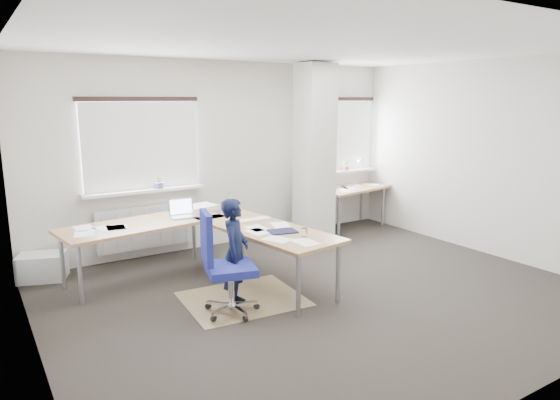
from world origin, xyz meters
TOP-DOWN VIEW (x-y plane):
  - ground at (0.00, 0.00)m, footprint 6.00×6.00m
  - room_shell at (0.18, 0.45)m, footprint 6.04×5.04m
  - floor_mat at (-0.87, 0.34)m, footprint 1.38×1.20m
  - white_crate at (-2.70, 2.25)m, footprint 0.65×0.55m
  - desk_main at (-0.97, 1.09)m, footprint 2.75×2.63m
  - desk_side at (2.25, 2.16)m, footprint 1.50×0.93m
  - task_chair at (-1.19, 0.09)m, footprint 0.62×0.61m
  - person at (-1.00, 0.25)m, footprint 0.50×0.52m

SIDE VIEW (x-z plane):
  - ground at x=0.00m, z-range 0.00..0.00m
  - floor_mat at x=-0.87m, z-range 0.00..0.01m
  - white_crate at x=-2.70m, z-range 0.00..0.33m
  - task_chair at x=-1.19m, z-range -0.25..0.87m
  - person at x=-1.00m, z-range 0.00..1.20m
  - desk_side at x=2.25m, z-range 0.08..1.29m
  - desk_main at x=-0.97m, z-range 0.21..1.17m
  - room_shell at x=0.18m, z-range 0.34..3.16m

